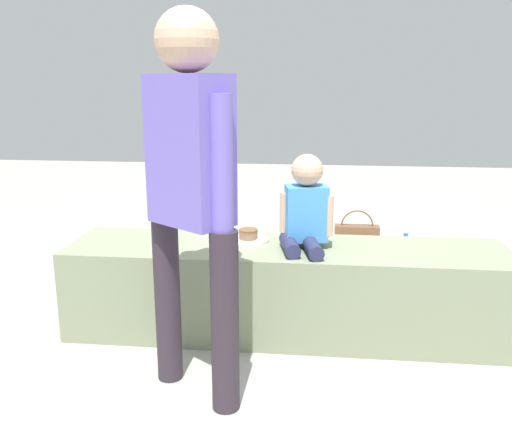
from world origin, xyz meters
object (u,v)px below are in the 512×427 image
object	(u,v)px
gift_bag	(141,266)
handbag_brown_canvas	(356,240)
party_cup_red	(158,257)
adult_standing	(191,175)
child_seated	(305,208)
cake_plate	(248,237)
water_bottle_near_gift	(405,250)
cake_box_white	(391,266)
water_bottle_far_side	(321,278)
handbag_black_leather	(277,273)

from	to	relation	value
gift_bag	handbag_brown_canvas	distance (m)	1.63
party_cup_red	adult_standing	bearing A→B (deg)	-68.25
child_seated	cake_plate	distance (m)	0.37
cake_plate	gift_bag	bearing A→B (deg)	146.85
adult_standing	water_bottle_near_gift	size ratio (longest dim) A/B	6.70
water_bottle_near_gift	handbag_brown_canvas	world-z (taller)	handbag_brown_canvas
adult_standing	cake_box_white	size ratio (longest dim) A/B	4.97
gift_bag	cake_plate	bearing A→B (deg)	-33.15
water_bottle_near_gift	water_bottle_far_side	world-z (taller)	water_bottle_near_gift
child_seated	water_bottle_near_gift	distance (m)	1.52
adult_standing	water_bottle_near_gift	world-z (taller)	adult_standing
party_cup_red	water_bottle_far_side	bearing A→B (deg)	-19.09
water_bottle_near_gift	party_cup_red	xyz separation A→B (m)	(-1.82, -0.18, -0.06)
party_cup_red	cake_plate	bearing A→B (deg)	-49.43
water_bottle_far_side	handbag_black_leather	xyz separation A→B (m)	(-0.28, -0.02, 0.03)
water_bottle_near_gift	water_bottle_far_side	xyz separation A→B (m)	(-0.62, -0.59, -0.02)
cake_box_white	handbag_black_leather	distance (m)	0.85
child_seated	gift_bag	world-z (taller)	child_seated
cake_box_white	water_bottle_near_gift	bearing A→B (deg)	62.58
adult_standing	gift_bag	xyz separation A→B (m)	(-0.64, 1.22, -0.83)
party_cup_red	handbag_brown_canvas	xyz separation A→B (m)	(1.47, 0.31, 0.09)
child_seated	cake_box_white	xyz separation A→B (m)	(0.59, 0.95, -0.62)
party_cup_red	handbag_brown_canvas	size ratio (longest dim) A/B	0.25
adult_standing	cake_plate	size ratio (longest dim) A/B	7.05
party_cup_red	water_bottle_near_gift	bearing A→B (deg)	5.66
adult_standing	water_bottle_near_gift	bearing A→B (deg)	57.28
cake_plate	party_cup_red	world-z (taller)	cake_plate
water_bottle_near_gift	handbag_black_leather	xyz separation A→B (m)	(-0.90, -0.61, 0.01)
water_bottle_far_side	gift_bag	bearing A→B (deg)	179.94
gift_bag	water_bottle_near_gift	xyz separation A→B (m)	(1.81, 0.59, -0.02)
gift_bag	party_cup_red	xyz separation A→B (m)	(-0.01, 0.41, -0.08)
cake_plate	cake_box_white	world-z (taller)	cake_plate
gift_bag	handbag_black_leather	size ratio (longest dim) A/B	0.89
water_bottle_near_gift	handbag_black_leather	bearing A→B (deg)	-145.91
gift_bag	handbag_black_leather	world-z (taller)	handbag_black_leather
child_seated	cake_plate	xyz separation A→B (m)	(-0.30, 0.09, -0.19)
child_seated	party_cup_red	world-z (taller)	child_seated
handbag_black_leather	water_bottle_near_gift	bearing A→B (deg)	34.09
cake_plate	cake_box_white	distance (m)	1.31
cake_plate	gift_bag	size ratio (longest dim) A/B	0.78
cake_plate	gift_bag	distance (m)	1.01
cake_box_white	handbag_black_leather	xyz separation A→B (m)	(-0.77, -0.36, 0.05)
adult_standing	cake_plate	distance (m)	0.85
child_seated	adult_standing	distance (m)	0.80
water_bottle_near_gift	handbag_brown_canvas	distance (m)	0.37
adult_standing	party_cup_red	world-z (taller)	adult_standing
cake_plate	handbag_black_leather	distance (m)	0.64
party_cup_red	handbag_black_leather	size ratio (longest dim) A/B	0.29
cake_plate	handbag_black_leather	world-z (taller)	cake_plate
cake_plate	adult_standing	bearing A→B (deg)	-101.28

